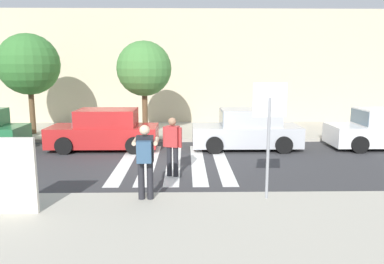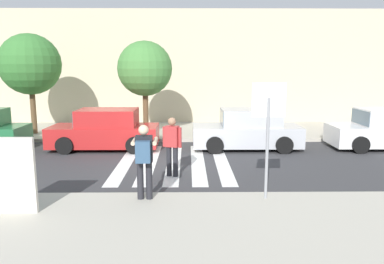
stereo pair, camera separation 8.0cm
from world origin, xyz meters
TOP-DOWN VIEW (x-y plane):
  - ground_plane at (0.00, 0.00)m, footprint 120.00×120.00m
  - sidewalk_near at (0.00, -6.20)m, footprint 60.00×6.00m
  - sidewalk_far at (0.00, 6.00)m, footprint 60.00×4.80m
  - building_facade_far at (0.00, 10.40)m, footprint 56.00×4.00m
  - crosswalk_stripe_0 at (-1.60, 0.20)m, footprint 0.44×5.20m
  - crosswalk_stripe_1 at (-0.80, 0.20)m, footprint 0.44×5.20m
  - crosswalk_stripe_2 at (0.00, 0.20)m, footprint 0.44×5.20m
  - crosswalk_stripe_3 at (0.80, 0.20)m, footprint 0.44×5.20m
  - crosswalk_stripe_4 at (1.60, 0.20)m, footprint 0.44×5.20m
  - stop_sign at (2.27, -3.62)m, footprint 0.76×0.08m
  - photographer_with_backpack at (-0.52, -3.66)m, footprint 0.59×0.85m
  - pedestrian_crossing at (0.02, -1.38)m, footprint 0.55×0.35m
  - parked_car_red at (-2.71, 2.30)m, footprint 4.10×1.92m
  - parked_car_silver at (2.76, 2.30)m, footprint 4.10×1.92m
  - street_tree_west at (-6.53, 5.02)m, footprint 2.69×2.69m
  - street_tree_center at (-1.39, 4.51)m, footprint 2.37×2.37m
  - advertising_board at (-3.22, -4.43)m, footprint 1.10×0.11m

SIDE VIEW (x-z plane):
  - ground_plane at x=0.00m, z-range 0.00..0.00m
  - crosswalk_stripe_0 at x=-1.60m, z-range 0.00..0.01m
  - crosswalk_stripe_1 at x=-0.80m, z-range 0.00..0.01m
  - crosswalk_stripe_2 at x=0.00m, z-range 0.00..0.01m
  - crosswalk_stripe_3 at x=0.80m, z-range 0.00..0.01m
  - crosswalk_stripe_4 at x=1.60m, z-range 0.00..0.01m
  - sidewalk_near at x=0.00m, z-range 0.00..0.14m
  - sidewalk_far at x=0.00m, z-range 0.00..0.14m
  - parked_car_red at x=-2.71m, z-range -0.05..1.50m
  - parked_car_silver at x=2.76m, z-range -0.05..1.50m
  - advertising_board at x=-3.22m, z-range 0.14..1.74m
  - pedestrian_crossing at x=0.02m, z-range 0.11..1.84m
  - photographer_with_backpack at x=-0.52m, z-range 0.31..2.03m
  - stop_sign at x=2.27m, z-range 0.75..3.41m
  - street_tree_center at x=-1.39m, z-range 0.99..5.10m
  - building_facade_far at x=0.00m, z-range 0.00..6.14m
  - street_tree_west at x=-6.53m, z-range 1.01..5.47m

